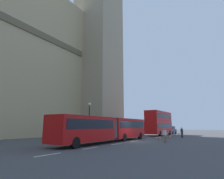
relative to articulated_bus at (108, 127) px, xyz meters
name	(u,v)px	position (x,y,z in m)	size (l,w,h in m)	color
ground_plane	(132,142)	(2.51, -1.99, -1.75)	(160.00, 160.00, 0.00)	#424244
lane_centre_marking	(148,139)	(7.93, -1.99, -1.74)	(39.00, 0.16, 0.01)	silver
articulated_bus	(108,127)	(0.00, 0.00, 0.00)	(16.96, 2.54, 2.90)	#B20F0F
double_decker_bus	(159,122)	(19.88, 0.00, 0.96)	(10.59, 2.54, 4.90)	red
sedan_lead	(171,130)	(28.85, 0.05, -0.83)	(4.40, 1.86, 1.85)	navy
traffic_cone_west	(160,138)	(7.59, -3.94, -1.46)	(0.36, 0.36, 0.58)	black
traffic_cone_middle	(170,137)	(10.91, -4.49, -1.46)	(0.36, 0.36, 0.58)	black
street_lamp	(89,118)	(1.99, 4.51, 1.31)	(0.44, 0.44, 5.27)	black
pedestrian_near_cones	(165,135)	(2.79, -6.08, -0.83)	(0.45, 0.46, 1.69)	#726651
pedestrian_by_kerb	(182,132)	(13.76, -5.74, -0.83)	(0.45, 0.46, 1.69)	#262D4C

